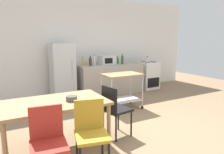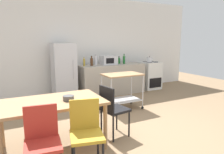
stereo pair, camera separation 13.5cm
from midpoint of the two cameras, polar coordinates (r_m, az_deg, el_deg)
ground_plane at (r=3.90m, az=7.11°, el=-14.70°), size 12.00×12.00×0.00m
back_wall at (r=6.43m, az=-9.06°, el=8.41°), size 8.40×0.12×2.90m
kitchen_counter at (r=6.35m, az=0.65°, el=-0.58°), size 2.00×0.64×0.90m
dining_table at (r=3.21m, az=-15.03°, el=-7.74°), size 1.50×0.90×0.75m
chair_mustard at (r=2.71m, az=-5.70°, el=-14.32°), size 0.48×0.48×0.89m
chair_red at (r=2.58m, az=-17.12°, el=-16.00°), size 0.44×0.44×0.89m
chair_black at (r=3.52m, az=1.13°, el=-8.38°), size 0.46×0.46×0.89m
stove_oven at (r=7.15m, az=10.90°, el=0.47°), size 0.60×0.61×0.92m
refrigerator at (r=5.86m, az=-12.44°, el=1.50°), size 0.60×0.63×1.55m
kitchen_cart at (r=4.92m, az=3.61°, el=-2.32°), size 0.91×0.57×0.85m
bottle_vinegar at (r=5.96m, az=-7.02°, el=4.04°), size 0.06×0.06×0.25m
bottle_soy_sauce at (r=6.00m, az=-4.96°, el=4.22°), size 0.08×0.08×0.28m
bottle_sesame_oil at (r=6.10m, az=-3.80°, el=4.49°), size 0.07×0.07×0.30m
microwave at (r=6.26m, az=-0.28°, el=4.63°), size 0.46×0.35×0.26m
bottle_sparkling_water at (r=6.47m, az=2.52°, el=4.47°), size 0.08×0.08×0.23m
bottle_soda at (r=6.47m, az=3.92°, el=4.77°), size 0.07×0.07×0.31m
fruit_bowl at (r=3.15m, az=-10.66°, el=-5.69°), size 0.17×0.17×0.07m
kettle at (r=6.93m, az=10.78°, el=4.75°), size 0.24×0.17×0.19m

